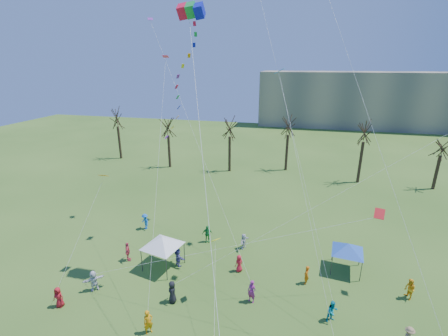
% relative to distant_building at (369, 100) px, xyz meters
% --- Properties ---
extents(distant_building, '(60.00, 14.00, 15.00)m').
position_rel_distant_building_xyz_m(distant_building, '(0.00, 0.00, 0.00)').
color(distant_building, gray).
rests_on(distant_building, ground).
extents(bare_tree_row, '(68.52, 8.69, 10.18)m').
position_rel_distant_building_xyz_m(bare_tree_row, '(-19.18, -46.13, -0.72)').
color(bare_tree_row, black).
rests_on(bare_tree_row, ground).
extents(big_box_kite, '(4.13, 8.00, 23.45)m').
position_rel_distant_building_xyz_m(big_box_kite, '(-26.66, -74.15, 8.46)').
color(big_box_kite, red).
rests_on(big_box_kite, ground).
extents(canopy_tent_white, '(4.00, 4.00, 3.08)m').
position_rel_distant_building_xyz_m(canopy_tent_white, '(-29.53, -73.71, -4.89)').
color(canopy_tent_white, '#3F3F44').
rests_on(canopy_tent_white, ground).
extents(canopy_tent_blue, '(3.56, 3.56, 2.69)m').
position_rel_distant_building_xyz_m(canopy_tent_blue, '(-13.75, -70.36, -5.22)').
color(canopy_tent_blue, '#3F3F44').
rests_on(canopy_tent_blue, ground).
extents(festival_crowd, '(26.63, 15.07, 1.86)m').
position_rel_distant_building_xyz_m(festival_crowd, '(-23.82, -75.45, -6.63)').
color(festival_crowd, '#B0161F').
rests_on(festival_crowd, ground).
extents(small_kites_aloft, '(26.86, 18.00, 33.10)m').
position_rel_distant_building_xyz_m(small_kites_aloft, '(-22.68, -70.95, 6.59)').
color(small_kites_aloft, orange).
rests_on(small_kites_aloft, ground).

